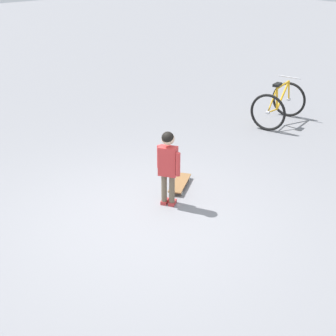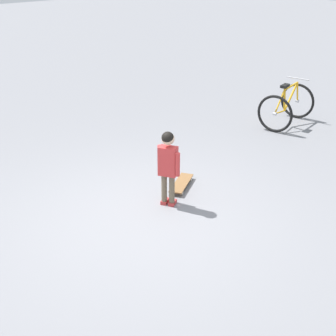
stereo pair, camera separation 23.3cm
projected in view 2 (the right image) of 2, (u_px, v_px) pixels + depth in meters
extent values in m
plane|color=gray|center=(144.00, 219.00, 6.22)|extent=(50.00, 50.00, 0.00)
cylinder|color=brown|center=(164.00, 188.00, 6.47)|extent=(0.08, 0.08, 0.42)
cube|color=#B73333|center=(165.00, 201.00, 6.59)|extent=(0.14, 0.17, 0.05)
cylinder|color=brown|center=(172.00, 190.00, 6.44)|extent=(0.08, 0.08, 0.42)
cube|color=#B73333|center=(173.00, 203.00, 6.55)|extent=(0.14, 0.17, 0.05)
cube|color=#D13838|center=(168.00, 161.00, 6.28)|extent=(0.28, 0.24, 0.40)
cylinder|color=#D13838|center=(160.00, 157.00, 6.42)|extent=(0.06, 0.06, 0.32)
cylinder|color=#D13838|center=(178.00, 165.00, 6.18)|extent=(0.06, 0.06, 0.32)
sphere|color=beige|center=(168.00, 139.00, 6.15)|extent=(0.17, 0.17, 0.17)
sphere|color=black|center=(168.00, 138.00, 6.13)|extent=(0.16, 0.16, 0.16)
cube|color=olive|center=(181.00, 183.00, 7.00)|extent=(0.51, 0.64, 0.02)
cube|color=#B7B7BC|center=(186.00, 177.00, 7.20)|extent=(0.11, 0.08, 0.02)
cube|color=#B7B7BC|center=(177.00, 191.00, 6.81)|extent=(0.11, 0.08, 0.02)
cylinder|color=beige|center=(181.00, 178.00, 7.23)|extent=(0.06, 0.06, 0.06)
cylinder|color=beige|center=(190.00, 179.00, 7.19)|extent=(0.06, 0.06, 0.06)
cylinder|color=beige|center=(172.00, 191.00, 6.84)|extent=(0.06, 0.06, 0.06)
cylinder|color=beige|center=(182.00, 193.00, 6.80)|extent=(0.06, 0.06, 0.06)
torus|color=black|center=(297.00, 101.00, 9.68)|extent=(0.70, 0.21, 0.71)
torus|color=black|center=(275.00, 114.00, 8.95)|extent=(0.70, 0.21, 0.71)
cylinder|color=#B7B7BC|center=(297.00, 101.00, 9.68)|extent=(0.07, 0.07, 0.06)
cylinder|color=#B7B7BC|center=(275.00, 114.00, 8.95)|extent=(0.07, 0.07, 0.06)
cylinder|color=gold|center=(291.00, 96.00, 9.36)|extent=(0.16, 0.51, 0.48)
cylinder|color=gold|center=(291.00, 86.00, 9.23)|extent=(0.17, 0.58, 0.06)
cylinder|color=gold|center=(285.00, 99.00, 9.14)|extent=(0.07, 0.14, 0.48)
cylinder|color=gold|center=(280.00, 112.00, 9.11)|extent=(0.13, 0.43, 0.08)
cylinder|color=gold|center=(280.00, 102.00, 8.98)|extent=(0.11, 0.35, 0.40)
cylinder|color=gold|center=(297.00, 92.00, 9.56)|extent=(0.06, 0.13, 0.41)
cube|color=black|center=(285.00, 86.00, 8.99)|extent=(0.15, 0.24, 0.05)
cylinder|color=#B7B7BC|center=(298.00, 78.00, 9.41)|extent=(0.45, 0.13, 0.02)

